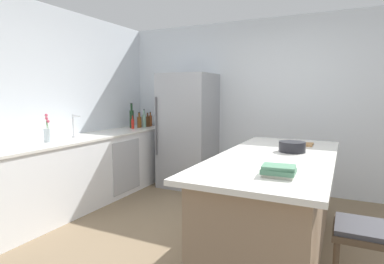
# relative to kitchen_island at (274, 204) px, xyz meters

# --- Properties ---
(ground_plane) EXTENTS (7.20, 7.20, 0.00)m
(ground_plane) POSITION_rel_kitchen_island_xyz_m (-0.48, -0.24, -0.47)
(ground_plane) COLOR #7A664C
(wall_rear) EXTENTS (6.00, 0.10, 2.60)m
(wall_rear) POSITION_rel_kitchen_island_xyz_m (-0.48, 2.01, 0.83)
(wall_rear) COLOR silver
(wall_rear) RESTS_ON ground_plane
(wall_left) EXTENTS (0.10, 6.00, 2.60)m
(wall_left) POSITION_rel_kitchen_island_xyz_m (-2.93, -0.24, 0.83)
(wall_left) COLOR silver
(wall_left) RESTS_ON ground_plane
(counter_run_left) EXTENTS (0.66, 3.09, 0.91)m
(counter_run_left) POSITION_rel_kitchen_island_xyz_m (-2.57, 0.33, -0.01)
(counter_run_left) COLOR white
(counter_run_left) RESTS_ON ground_plane
(kitchen_island) EXTENTS (0.99, 2.29, 0.92)m
(kitchen_island) POSITION_rel_kitchen_island_xyz_m (0.00, 0.00, 0.00)
(kitchen_island) COLOR #8E755B
(kitchen_island) RESTS_ON ground_plane
(refrigerator) EXTENTS (0.80, 0.75, 1.79)m
(refrigerator) POSITION_rel_kitchen_island_xyz_m (-1.71, 1.60, 0.43)
(refrigerator) COLOR #93969B
(refrigerator) RESTS_ON ground_plane
(bar_stool) EXTENTS (0.36, 0.36, 0.68)m
(bar_stool) POSITION_rel_kitchen_island_xyz_m (0.69, -0.74, 0.09)
(bar_stool) COLOR #473828
(bar_stool) RESTS_ON ground_plane
(sink_faucet) EXTENTS (0.15, 0.05, 0.30)m
(sink_faucet) POSITION_rel_kitchen_island_xyz_m (-2.61, 0.11, 0.60)
(sink_faucet) COLOR silver
(sink_faucet) RESTS_ON counter_run_left
(flower_vase) EXTENTS (0.09, 0.09, 0.33)m
(flower_vase) POSITION_rel_kitchen_island_xyz_m (-2.59, -0.31, 0.55)
(flower_vase) COLOR silver
(flower_vase) RESTS_ON counter_run_left
(vinegar_bottle) EXTENTS (0.06, 0.06, 0.25)m
(vinegar_bottle) POSITION_rel_kitchen_island_xyz_m (-2.53, 1.76, 0.55)
(vinegar_bottle) COLOR #994C23
(vinegar_bottle) RESTS_ON counter_run_left
(syrup_bottle) EXTENTS (0.07, 0.07, 0.24)m
(syrup_bottle) POSITION_rel_kitchen_island_xyz_m (-2.53, 1.67, 0.54)
(syrup_bottle) COLOR #5B3319
(syrup_bottle) RESTS_ON counter_run_left
(gin_bottle) EXTENTS (0.07, 0.07, 0.30)m
(gin_bottle) POSITION_rel_kitchen_island_xyz_m (-2.52, 1.56, 0.56)
(gin_bottle) COLOR #8CB79E
(gin_bottle) RESTS_ON counter_run_left
(whiskey_bottle) EXTENTS (0.07, 0.07, 0.26)m
(whiskey_bottle) POSITION_rel_kitchen_island_xyz_m (-2.55, 1.47, 0.55)
(whiskey_bottle) COLOR brown
(whiskey_bottle) RESTS_ON counter_run_left
(wine_bottle) EXTENTS (0.07, 0.07, 0.41)m
(wine_bottle) POSITION_rel_kitchen_island_xyz_m (-2.64, 1.38, 0.61)
(wine_bottle) COLOR #19381E
(wine_bottle) RESTS_ON counter_run_left
(hot_sauce_bottle) EXTENTS (0.05, 0.05, 0.22)m
(hot_sauce_bottle) POSITION_rel_kitchen_island_xyz_m (-2.56, 1.29, 0.53)
(hot_sauce_bottle) COLOR red
(hot_sauce_bottle) RESTS_ON counter_run_left
(cookbook_stack) EXTENTS (0.23, 0.18, 0.08)m
(cookbook_stack) POSITION_rel_kitchen_island_xyz_m (0.16, -0.73, 0.49)
(cookbook_stack) COLOR silver
(cookbook_stack) RESTS_ON kitchen_island
(mixing_bowl) EXTENTS (0.25, 0.25, 0.10)m
(mixing_bowl) POSITION_rel_kitchen_island_xyz_m (0.10, 0.25, 0.51)
(mixing_bowl) COLOR black
(mixing_bowl) RESTS_ON kitchen_island
(cutting_board) EXTENTS (0.33, 0.22, 0.02)m
(cutting_board) POSITION_rel_kitchen_island_xyz_m (0.08, 0.74, 0.46)
(cutting_board) COLOR #9E7042
(cutting_board) RESTS_ON kitchen_island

